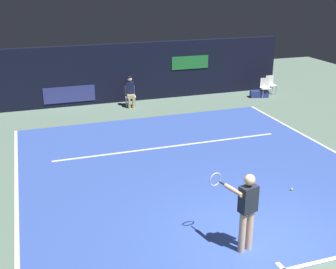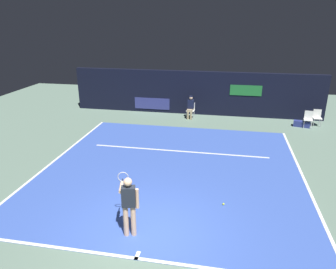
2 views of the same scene
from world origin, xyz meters
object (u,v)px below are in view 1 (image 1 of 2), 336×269
Objects in this scene: line_judge_on_chair at (130,91)px; equipment_bag at (259,94)px; tennis_ball at (292,189)px; courtside_chair_far at (271,84)px; tennis_player at (246,208)px; courtside_chair_near at (265,86)px.

equipment_bag is (6.10, -0.42, -0.53)m from line_judge_on_chair.
courtside_chair_far is at bearing 61.87° from tennis_ball.
courtside_chair_far is (6.92, -0.04, -0.18)m from line_judge_on_chair.
tennis_player is 1.31× the size of line_judge_on_chair.
tennis_ball is at bearing -116.43° from courtside_chair_near.
courtside_chair_far is 0.96m from equipment_bag.
tennis_player is 3.25m from tennis_ball.
tennis_player is 13.05m from courtside_chair_far.
courtside_chair_near is at bearing 57.36° from tennis_player.
tennis_ball is at bearing 37.99° from tennis_player.
courtside_chair_far is at bearing 37.16° from courtside_chair_near.
tennis_player is at bearing -107.45° from equipment_bag.
courtside_chair_near reaches higher than tennis_ball.
equipment_bag is (-0.28, 0.03, -0.34)m from courtside_chair_near.
line_judge_on_chair is at bearing 175.97° from courtside_chair_near.
tennis_ball is at bearing -118.13° from courtside_chair_far.
equipment_bag is (6.41, 10.47, -0.83)m from tennis_player.
tennis_player is at bearing -142.01° from tennis_ball.
courtside_chair_far is (0.54, 0.41, 0.00)m from courtside_chair_near.
courtside_chair_near is at bearing 8.13° from equipment_bag.
courtside_chair_near is at bearing 63.57° from tennis_ball.
equipment_bag is at bearing 174.10° from courtside_chair_near.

